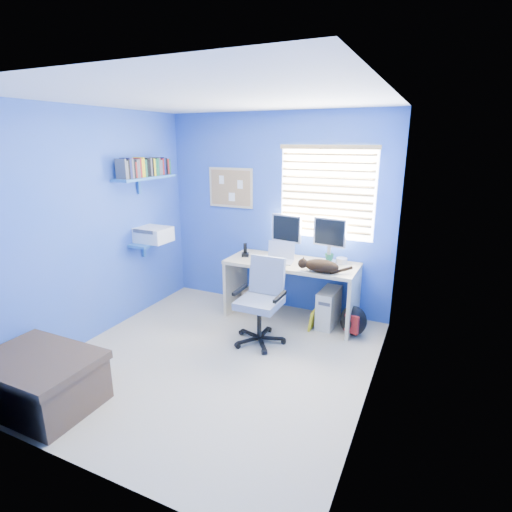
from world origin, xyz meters
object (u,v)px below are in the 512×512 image
at_px(desk, 291,291).
at_px(laptop, 279,253).
at_px(office_chair, 261,312).
at_px(cat, 321,266).
at_px(tower_pc, 329,308).

distance_m(desk, laptop, 0.50).
bearing_deg(office_chair, cat, 41.47).
bearing_deg(desk, office_chair, -98.19).
relative_size(laptop, office_chair, 0.35).
distance_m(desk, cat, 0.65).
distance_m(laptop, office_chair, 0.80).
bearing_deg(desk, laptop, -153.03).
relative_size(desk, tower_pc, 3.51).
bearing_deg(cat, desk, 143.32).
height_order(desk, office_chair, office_chair).
xyz_separation_m(desk, cat, (0.43, -0.22, 0.44)).
xyz_separation_m(cat, tower_pc, (0.05, 0.23, -0.59)).
xyz_separation_m(laptop, tower_pc, (0.61, 0.08, -0.62)).
xyz_separation_m(desk, office_chair, (-0.10, -0.69, -0.02)).
bearing_deg(tower_pc, laptop, -169.38).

